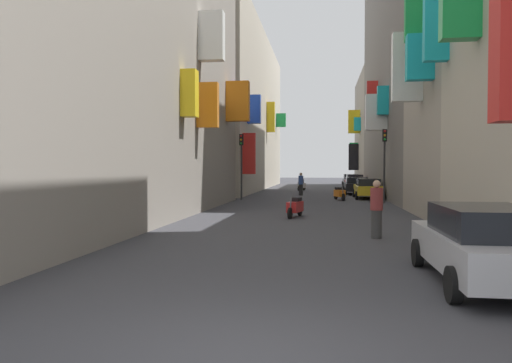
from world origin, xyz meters
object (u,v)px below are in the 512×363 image
object	(u,v)px
parked_car_black	(356,185)
scooter_red	(295,207)
pedestrian_near_left	(301,184)
pedestrian_crossing	(377,209)
parked_car_yellow	(368,188)
parked_car_silver	(484,243)
parked_car_red	(354,182)
scooter_orange	(339,193)
traffic_light_far_corner	(384,153)
parked_car_grey	(350,180)
traffic_light_near_corner	(241,155)
scooter_white	(302,186)

from	to	relation	value
parked_car_black	scooter_red	bearing A→B (deg)	-101.51
pedestrian_near_left	scooter_red	bearing A→B (deg)	-88.20
pedestrian_crossing	parked_car_yellow	bearing A→B (deg)	85.62
parked_car_silver	pedestrian_crossing	xyz separation A→B (m)	(-1.33, 5.67, 0.13)
parked_car_silver	parked_car_black	bearing A→B (deg)	90.48
parked_car_red	parked_car_black	world-z (taller)	parked_car_red
scooter_orange	traffic_light_far_corner	distance (m)	4.39
parked_car_grey	pedestrian_near_left	distance (m)	18.62
parked_car_red	pedestrian_crossing	xyz separation A→B (m)	(-1.40, -32.50, 0.10)
parked_car_silver	scooter_red	xyz separation A→B (m)	(-4.16, 11.55, -0.31)
parked_car_grey	scooter_orange	size ratio (longest dim) A/B	2.23
pedestrian_near_left	traffic_light_near_corner	bearing A→B (deg)	-123.31
parked_car_red	traffic_light_far_corner	size ratio (longest dim) A/B	0.94
traffic_light_far_corner	scooter_red	bearing A→B (deg)	-118.15
scooter_orange	parked_car_grey	bearing A→B (deg)	85.04
scooter_red	pedestrian_crossing	world-z (taller)	pedestrian_crossing
traffic_light_near_corner	parked_car_red	bearing A→B (deg)	61.35
scooter_white	pedestrian_near_left	xyz separation A→B (m)	(0.30, -7.85, 0.43)
pedestrian_crossing	scooter_red	bearing A→B (deg)	115.70
scooter_orange	scooter_white	bearing A→B (deg)	103.41
pedestrian_crossing	scooter_white	bearing A→B (deg)	96.83
scooter_white	parked_car_silver	bearing A→B (deg)	-82.16
parked_car_black	traffic_light_near_corner	world-z (taller)	traffic_light_near_corner
parked_car_red	scooter_red	bearing A→B (deg)	-99.04
scooter_red	pedestrian_crossing	xyz separation A→B (m)	(2.83, -5.88, 0.43)
parked_car_silver	parked_car_red	bearing A→B (deg)	89.89
parked_car_grey	traffic_light_near_corner	size ratio (longest dim) A/B	0.92
parked_car_yellow	pedestrian_near_left	xyz separation A→B (m)	(-4.84, 3.28, 0.15)
parked_car_red	scooter_white	size ratio (longest dim) A/B	2.27
traffic_light_near_corner	traffic_light_far_corner	world-z (taller)	traffic_light_far_corner
parked_car_yellow	parked_car_silver	bearing A→B (deg)	-90.36
pedestrian_crossing	traffic_light_far_corner	xyz separation A→B (m)	(2.08, 15.07, 2.17)
pedestrian_crossing	pedestrian_near_left	size ratio (longest dim) A/B	1.00
scooter_orange	parked_car_red	bearing A→B (deg)	82.65
parked_car_red	parked_car_grey	bearing A→B (deg)	89.52
parked_car_yellow	traffic_light_far_corner	bearing A→B (deg)	-82.03
parked_car_silver	scooter_orange	bearing A→B (deg)	94.62
parked_car_yellow	parked_car_black	size ratio (longest dim) A/B	1.00
scooter_red	scooter_white	distance (m)	24.62
traffic_light_near_corner	scooter_orange	bearing A→B (deg)	4.51
parked_car_silver	parked_car_yellow	bearing A→B (deg)	89.64
parked_car_red	pedestrian_near_left	world-z (taller)	pedestrian_near_left
parked_car_black	parked_car_silver	bearing A→B (deg)	-89.52
traffic_light_near_corner	pedestrian_near_left	bearing A→B (deg)	56.69
parked_car_yellow	parked_car_black	world-z (taller)	parked_car_yellow
parked_car_silver	parked_car_yellow	size ratio (longest dim) A/B	1.01
parked_car_black	scooter_red	world-z (taller)	parked_car_black
pedestrian_crossing	traffic_light_far_corner	bearing A→B (deg)	82.13
parked_car_black	traffic_light_near_corner	size ratio (longest dim) A/B	0.99
parked_car_yellow	scooter_white	size ratio (longest dim) A/B	2.33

